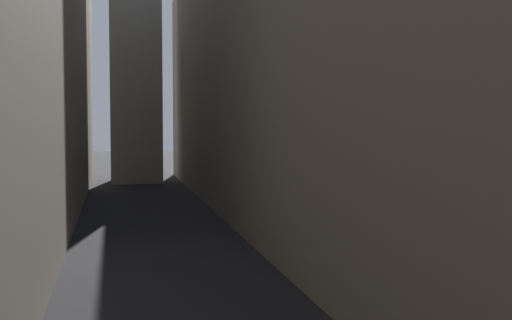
{
  "coord_description": "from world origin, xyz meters",
  "views": [
    {
      "loc": [
        -2.71,
        7.6,
        7.69
      ],
      "look_at": [
        0.0,
        20.55,
        6.92
      ],
      "focal_mm": 47.8,
      "sensor_mm": 36.0,
      "label": 1
    }
  ],
  "objects": [
    {
      "name": "ground_plane",
      "position": [
        0.0,
        48.0,
        0.0
      ],
      "size": [
        264.0,
        264.0,
        0.0
      ],
      "primitive_type": "plane",
      "color": "black"
    },
    {
      "name": "building_block_right",
      "position": [
        13.46,
        50.0,
        12.07
      ],
      "size": [
        15.93,
        108.0,
        24.14
      ],
      "primitive_type": "cube",
      "color": "#756B5B",
      "rests_on": "ground"
    }
  ]
}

